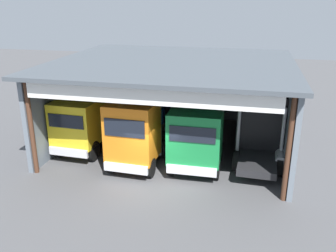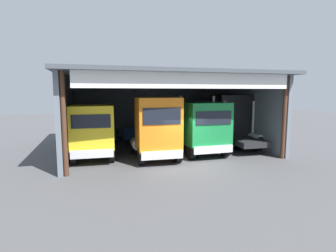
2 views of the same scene
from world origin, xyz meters
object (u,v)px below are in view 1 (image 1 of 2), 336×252
object	(u,v)px
tool_cart	(158,116)
truck_green_right_bay	(196,139)
truck_orange_left_bay	(135,135)
truck_black_center_right_bay	(261,127)
truck_yellow_center_bay	(81,125)
oil_drum	(145,114)

from	to	relation	value
tool_cart	truck_green_right_bay	bearing A→B (deg)	-61.37
truck_orange_left_bay	truck_black_center_right_bay	xyz separation A→B (m)	(6.33, 2.45, 0.06)
truck_yellow_center_bay	tool_cart	bearing A→B (deg)	-112.93
truck_black_center_right_bay	oil_drum	xyz separation A→B (m)	(-8.09, 5.31, -1.47)
truck_black_center_right_bay	tool_cart	world-z (taller)	truck_black_center_right_bay
truck_yellow_center_bay	truck_orange_left_bay	size ratio (longest dim) A/B	0.90
truck_yellow_center_bay	truck_black_center_right_bay	bearing A→B (deg)	-170.20
truck_orange_left_bay	oil_drum	xyz separation A→B (m)	(-1.76, 7.76, -1.41)
truck_green_right_bay	tool_cart	distance (m)	7.92
oil_drum	tool_cart	size ratio (longest dim) A/B	0.91
truck_yellow_center_bay	truck_green_right_bay	bearing A→B (deg)	176.12
truck_green_right_bay	oil_drum	distance (m)	8.88
truck_green_right_bay	truck_black_center_right_bay	bearing A→B (deg)	-148.65
tool_cart	truck_orange_left_bay	bearing A→B (deg)	-84.90
truck_orange_left_bay	truck_black_center_right_bay	bearing A→B (deg)	-156.47
truck_orange_left_bay	tool_cart	xyz separation A→B (m)	(-0.65, 7.30, -1.37)
truck_black_center_right_bay	truck_yellow_center_bay	bearing A→B (deg)	-170.14
truck_black_center_right_bay	tool_cart	xyz separation A→B (m)	(-6.98, 4.85, -1.43)
truck_black_center_right_bay	truck_green_right_bay	bearing A→B (deg)	-145.60
oil_drum	tool_cart	world-z (taller)	tool_cart
truck_orange_left_bay	truck_black_center_right_bay	size ratio (longest dim) A/B	1.04
truck_yellow_center_bay	truck_orange_left_bay	distance (m)	3.75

